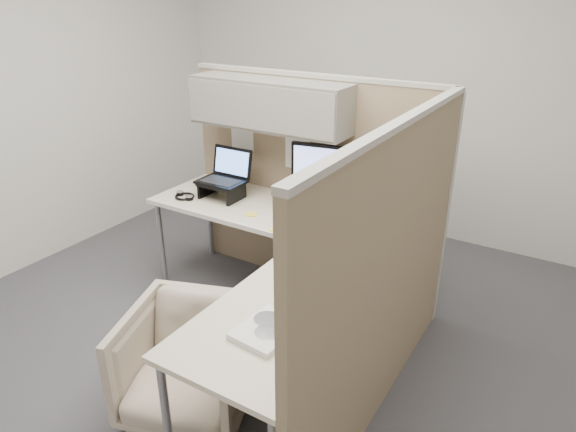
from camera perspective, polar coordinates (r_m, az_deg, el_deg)
The scene contains 18 objects.
ground at distance 3.52m, azimuth -3.62°, elevation -13.84°, with size 4.50×4.50×0.00m, color #3F3F45.
partition_back at distance 3.75m, azimuth 0.51°, elevation 7.54°, with size 2.00×0.36×1.63m.
partition_right at distance 2.67m, azimuth 11.22°, elevation -6.61°, with size 0.07×2.03×1.63m.
desk at distance 3.18m, azimuth -0.79°, elevation -3.55°, with size 2.00×1.98×0.73m.
office_chair at distance 2.92m, azimuth -10.93°, elevation -15.15°, with size 0.65×0.61×0.67m, color #B4A38F.
monitor_left at distance 3.55m, azimuth 3.79°, elevation 4.96°, with size 0.44×0.20×0.47m.
monitor_right at distance 3.24m, azimuth 10.44°, elevation 2.73°, with size 0.39×0.27×0.47m.
laptop_station at distance 3.83m, azimuth -7.13°, elevation 4.03°, with size 0.34×0.29×0.35m.
keyboard at distance 3.31m, azimuth 2.24°, elevation -1.40°, with size 0.43×0.14×0.02m, color black.
mouse at distance 3.06m, azimuth 7.87°, elevation -3.62°, with size 0.11×0.07×0.04m, color black.
travel_mug at distance 3.45m, azimuth 7.60°, elevation 0.91°, with size 0.08×0.08×0.18m.
soda_can_green at distance 2.99m, azimuth 10.64°, elevation -3.64°, with size 0.07×0.07×0.12m, color silver.
soda_can_silver at distance 3.28m, azimuth 8.16°, elevation -0.95°, with size 0.07×0.07×0.12m, color black.
sticky_note_a at distance 3.54m, azimuth -4.10°, elevation 0.21°, with size 0.08×0.08×0.01m, color yellow.
sticky_note_b at distance 3.30m, azimuth -1.32°, elevation -1.57°, with size 0.08×0.08×0.01m, color yellow.
headphones at distance 3.90m, azimuth -11.42°, elevation 2.18°, with size 0.18×0.18×0.03m.
paper_stack at distance 2.37m, azimuth -2.28°, elevation -12.52°, with size 0.26×0.32×0.03m.
desk_clock at distance 2.69m, azimuth 3.72°, elevation -6.85°, with size 0.08×0.11×0.10m.
Camera 1 is at (1.64, -2.26, 2.15)m, focal length 32.00 mm.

